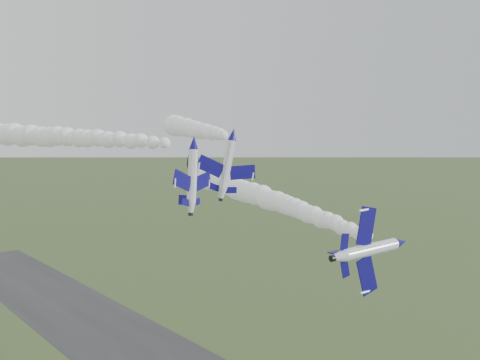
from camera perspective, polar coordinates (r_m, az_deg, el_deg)
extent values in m
cylinder|color=white|center=(79.31, 16.72, -6.41)|extent=(2.87, 9.58, 1.77)
cone|color=navy|center=(75.68, 20.18, -7.05)|extent=(2.05, 2.66, 1.77)
cone|color=white|center=(83.06, 13.70, -5.82)|extent=(1.99, 2.22, 1.77)
cylinder|color=black|center=(83.82, 13.14, -5.71)|extent=(0.97, 0.78, 0.90)
ellipsoid|color=black|center=(78.27, 18.39, -6.58)|extent=(1.55, 3.35, 1.18)
cube|color=navy|center=(79.05, 16.13, -3.95)|extent=(0.73, 2.73, 5.17)
cube|color=navy|center=(80.60, 16.17, -8.67)|extent=(0.73, 2.73, 5.17)
cube|color=navy|center=(82.00, 14.20, -4.70)|extent=(0.37, 1.25, 2.25)
cube|color=navy|center=(82.80, 14.23, -7.14)|extent=(0.37, 1.25, 2.25)
cube|color=navy|center=(83.25, 15.04, -5.78)|extent=(2.67, 2.08, 0.26)
cylinder|color=white|center=(82.08, -4.95, 3.99)|extent=(4.53, 8.03, 1.57)
cone|color=navy|center=(79.45, -1.86, 3.97)|extent=(2.26, 2.55, 1.57)
cone|color=white|center=(84.83, -7.73, 4.00)|extent=(2.11, 2.19, 1.57)
cylinder|color=black|center=(85.39, -8.25, 4.00)|extent=(0.95, 0.84, 0.79)
ellipsoid|color=black|center=(81.02, -3.70, 4.36)|extent=(2.02, 2.95, 1.05)
cube|color=navy|center=(80.11, -6.53, 4.05)|extent=(4.94, 3.81, 0.56)
cube|color=navy|center=(84.90, -4.34, 3.74)|extent=(4.94, 3.81, 0.56)
cube|color=navy|center=(83.08, -7.86, 4.08)|extent=(2.17, 1.71, 0.28)
cube|color=navy|center=(85.58, -6.66, 3.92)|extent=(2.17, 1.71, 0.28)
cube|color=navy|center=(84.28, -7.08, 4.84)|extent=(0.88, 1.54, 2.11)
cylinder|color=white|center=(88.64, -0.76, 4.88)|extent=(4.30, 8.18, 1.70)
cone|color=navy|center=(83.85, 0.39, 4.88)|extent=(2.31, 2.56, 1.70)
cone|color=white|center=(93.28, -1.76, 4.89)|extent=(2.18, 2.20, 1.70)
cylinder|color=black|center=(94.19, -1.94, 4.89)|extent=(1.00, 0.83, 0.86)
ellipsoid|color=black|center=(86.72, -0.24, 5.23)|extent=(1.99, 2.99, 1.13)
cube|color=navy|center=(88.47, -2.68, 5.16)|extent=(4.88, 3.63, 1.01)
cube|color=navy|center=(90.32, 0.76, 4.43)|extent=(4.88, 3.63, 1.01)
cube|color=navy|center=(91.99, -2.48, 5.07)|extent=(2.15, 1.63, 0.47)
cube|color=navy|center=(92.95, -0.70, 4.70)|extent=(2.15, 1.63, 0.47)
cube|color=navy|center=(92.32, -1.40, 5.65)|extent=(1.02, 1.63, 2.10)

